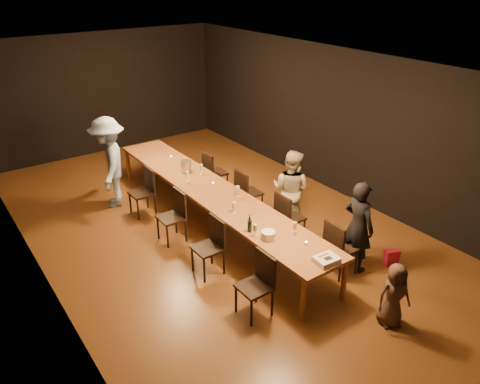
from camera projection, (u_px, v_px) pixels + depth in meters
ground at (213, 226)px, 8.79m from camera, size 10.00×10.00×0.00m
room_shell at (210, 119)px, 7.88m from camera, size 6.04×10.04×3.02m
table at (212, 192)px, 8.48m from camera, size 0.90×6.00×0.75m
chair_right_0 at (341, 247)px, 7.28m from camera, size 0.42×0.42×0.93m
chair_right_1 at (290, 217)px, 8.15m from camera, size 0.42×0.42×0.93m
chair_right_2 at (249, 192)px, 9.03m from camera, size 0.42×0.42×0.93m
chair_right_3 at (216, 172)px, 9.91m from camera, size 0.42×0.42×0.93m
chair_left_0 at (254, 287)px, 6.39m from camera, size 0.42×0.42×0.93m
chair_left_1 at (208, 248)px, 7.26m from camera, size 0.42×0.42×0.93m
chair_left_2 at (171, 217)px, 8.14m from camera, size 0.42×0.42×0.93m
chair_left_3 at (142, 193)px, 9.02m from camera, size 0.42×0.42×0.93m
woman_birthday at (358, 226)px, 7.28m from camera, size 0.38×0.56×1.52m
woman_tan at (291, 190)px, 8.45m from camera, size 0.81×0.90×1.51m
man_blue at (110, 163)px, 9.19m from camera, size 1.11×1.36×1.83m
child at (394, 295)px, 6.21m from camera, size 0.54×0.46×0.95m
gift_bag_red at (392, 257)px, 7.61m from camera, size 0.26×0.20×0.27m
gift_bag_blue at (350, 246)px, 7.86m from camera, size 0.31×0.26×0.33m
birthday_cake at (326, 260)px, 6.40m from camera, size 0.34×0.28×0.08m
plate_stack at (268, 235)px, 6.94m from camera, size 0.29×0.29×0.12m
champagne_bottle at (250, 223)px, 7.08m from camera, size 0.08×0.08×0.30m
ice_bucket at (186, 166)px, 9.15m from camera, size 0.21×0.21×0.23m
wineglass_0 at (255, 230)px, 6.98m from camera, size 0.06×0.06×0.21m
wineglass_1 at (294, 228)px, 7.03m from camera, size 0.06×0.06×0.21m
wineglass_2 at (234, 208)px, 7.63m from camera, size 0.06×0.06×0.21m
wineglass_3 at (238, 191)px, 8.17m from camera, size 0.06×0.06×0.21m
wineglass_4 at (187, 177)px, 8.74m from camera, size 0.06×0.06×0.21m
wineglass_5 at (201, 169)px, 9.06m from camera, size 0.06×0.06×0.21m
tealight_near at (306, 243)px, 6.83m from camera, size 0.05×0.05×0.03m
tealight_mid at (213, 184)px, 8.68m from camera, size 0.05×0.05×0.03m
tealight_far at (171, 157)px, 9.87m from camera, size 0.05×0.05×0.03m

